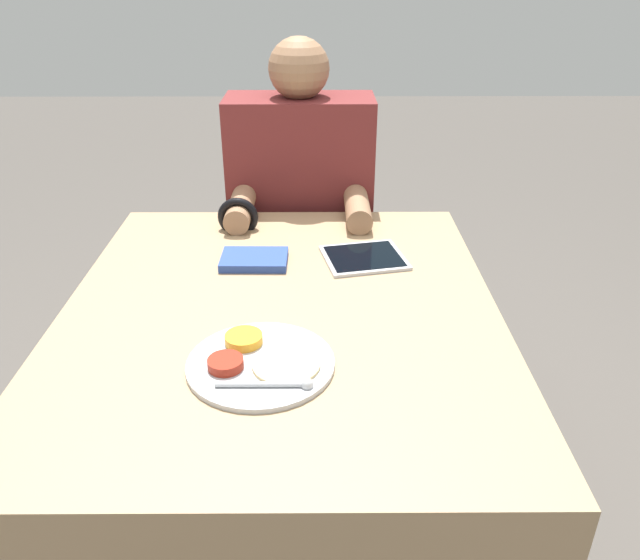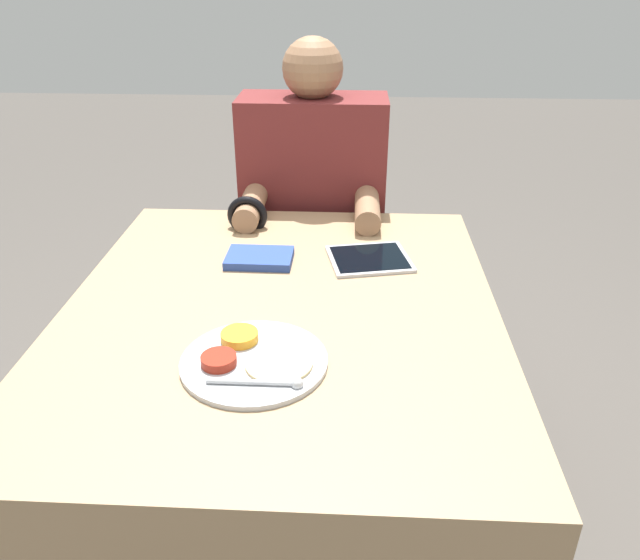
{
  "view_description": "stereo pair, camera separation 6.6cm",
  "coord_description": "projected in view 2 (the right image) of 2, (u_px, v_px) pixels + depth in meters",
  "views": [
    {
      "loc": [
        0.08,
        -1.14,
        1.44
      ],
      "look_at": [
        0.08,
        0.01,
        0.83
      ],
      "focal_mm": 35.0,
      "sensor_mm": 36.0,
      "label": 1
    },
    {
      "loc": [
        0.15,
        -1.14,
        1.44
      ],
      "look_at": [
        0.08,
        0.01,
        0.83
      ],
      "focal_mm": 35.0,
      "sensor_mm": 36.0,
      "label": 2
    }
  ],
  "objects": [
    {
      "name": "ground_plane",
      "position": [
        289.0,
        552.0,
        1.69
      ],
      "size": [
        12.0,
        12.0,
        0.0
      ],
      "primitive_type": "plane",
      "color": "#4C4742"
    },
    {
      "name": "dining_table",
      "position": [
        285.0,
        444.0,
        1.51
      ],
      "size": [
        0.93,
        1.1,
        0.77
      ],
      "color": "#9E7F5B",
      "rests_on": "ground_plane"
    },
    {
      "name": "thali_tray",
      "position": [
        253.0,
        360.0,
        1.14
      ],
      "size": [
        0.27,
        0.27,
        0.03
      ],
      "color": "#B7BABF",
      "rests_on": "dining_table"
    },
    {
      "name": "red_notebook",
      "position": [
        260.0,
        259.0,
        1.52
      ],
      "size": [
        0.16,
        0.11,
        0.02
      ],
      "color": "silver",
      "rests_on": "dining_table"
    },
    {
      "name": "tablet_device",
      "position": [
        369.0,
        259.0,
        1.52
      ],
      "size": [
        0.22,
        0.21,
        0.01
      ],
      "color": "#B7B7BC",
      "rests_on": "dining_table"
    },
    {
      "name": "person_diner",
      "position": [
        313.0,
        253.0,
        2.02
      ],
      "size": [
        0.44,
        0.42,
        1.24
      ],
      "color": "black",
      "rests_on": "ground_plane"
    }
  ]
}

